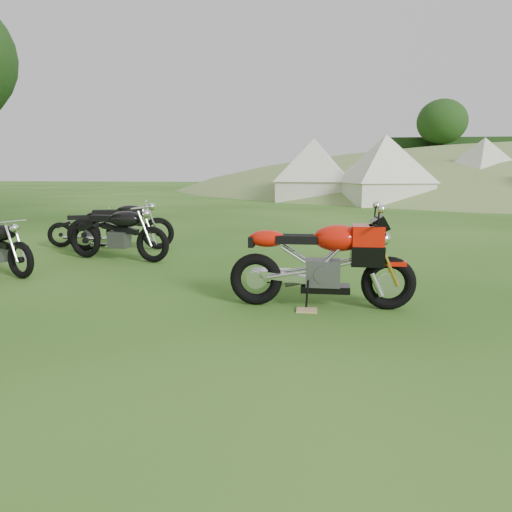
% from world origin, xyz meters
% --- Properties ---
extents(ground, '(120.00, 120.00, 0.00)m').
position_xyz_m(ground, '(0.00, 0.00, 0.00)').
color(ground, '#1C440E').
rests_on(ground, ground).
extents(sport_motorcycle, '(2.11, 0.54, 1.27)m').
position_xyz_m(sport_motorcycle, '(0.45, 0.93, 0.63)').
color(sport_motorcycle, red).
rests_on(sport_motorcycle, ground).
extents(plywood_board, '(0.24, 0.19, 0.02)m').
position_xyz_m(plywood_board, '(0.29, 0.72, 0.01)').
color(plywood_board, tan).
rests_on(plywood_board, ground).
extents(vintage_moto_b, '(2.10, 1.07, 1.08)m').
position_xyz_m(vintage_moto_b, '(-3.60, 4.70, 0.54)').
color(vintage_moto_b, black).
rests_on(vintage_moto_b, ground).
extents(vintage_moto_c, '(1.67, 1.01, 0.87)m').
position_xyz_m(vintage_moto_c, '(-4.49, 5.15, 0.44)').
color(vintage_moto_c, black).
rests_on(vintage_moto_c, ground).
extents(vintage_moto_d, '(2.07, 0.88, 1.06)m').
position_xyz_m(vintage_moto_d, '(-3.22, 3.61, 0.53)').
color(vintage_moto_d, black).
rests_on(vintage_moto_d, ground).
extents(tent_left, '(3.75, 3.75, 2.96)m').
position_xyz_m(tent_left, '(0.04, 21.39, 1.48)').
color(tent_left, silver).
rests_on(tent_left, ground).
extents(tent_mid, '(4.24, 4.24, 2.97)m').
position_xyz_m(tent_mid, '(3.35, 19.02, 1.49)').
color(tent_mid, silver).
rests_on(tent_mid, ground).
extents(tent_right, '(4.54, 4.54, 2.96)m').
position_xyz_m(tent_right, '(8.53, 21.83, 1.48)').
color(tent_right, beige).
rests_on(tent_right, ground).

